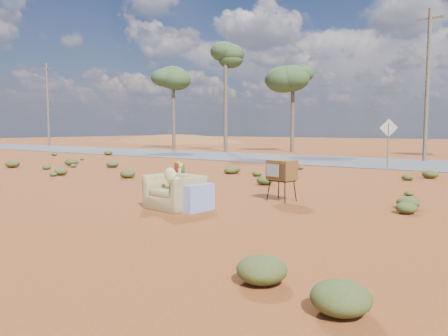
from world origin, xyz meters
The scene contains 14 objects.
ground centered at (0.00, 0.00, 0.00)m, with size 140.00×140.00×0.00m, color brown.
highway centered at (0.00, 15.00, 0.02)m, with size 140.00×7.00×0.04m, color #565659.
dirt_mound centered at (-30.00, 34.00, 0.00)m, with size 26.00×18.00×2.00m, color brown.
armchair centered at (0.21, -0.48, 0.47)m, with size 1.44×0.88×1.00m.
tv_unit centered at (1.60, 1.76, 0.75)m, with size 0.71×0.62×1.01m.
side_table centered at (-0.44, 0.27, 0.69)m, with size 0.55×0.55×0.95m.
rusty_bar centered at (-0.38, -0.38, 0.02)m, with size 0.04×0.04×1.60m, color #4D1D14.
road_sign centered at (1.50, 12.00, 1.50)m, with size 0.78×0.06×2.19m.
eucalyptus_far_left centered at (-18.00, 20.00, 5.94)m, with size 3.20×3.20×7.10m.
eucalyptus_left centered at (-12.00, 19.00, 6.92)m, with size 3.20×3.20×8.10m.
eucalyptus_near_left centered at (-8.00, 22.00, 5.45)m, with size 3.20×3.20×6.60m.
utility_pole_west centered at (-32.00, 17.50, 4.15)m, with size 1.40×0.20×8.00m.
utility_pole_center centered at (2.00, 17.50, 4.15)m, with size 1.40×0.20×8.00m.
scrub_patch centered at (-0.82, 4.41, 0.14)m, with size 17.49×8.07×0.33m.
Camera 1 is at (6.52, -7.78, 1.79)m, focal length 35.00 mm.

